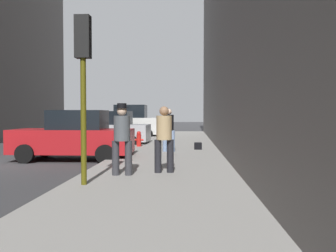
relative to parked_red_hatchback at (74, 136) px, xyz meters
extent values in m
cube|color=gray|center=(3.35, -1.42, -0.77)|extent=(4.00, 40.00, 0.15)
cube|color=#B2191E|center=(-0.05, 0.00, -0.16)|extent=(4.21, 1.86, 0.84)
cube|color=black|center=(0.15, 0.00, 0.59)|extent=(1.90, 1.57, 0.70)
cylinder|color=black|center=(-1.42, 0.91, -0.53)|extent=(0.64, 0.22, 0.64)
cylinder|color=black|center=(-1.41, -0.93, -0.53)|extent=(0.64, 0.22, 0.64)
cylinder|color=black|center=(1.31, 0.93, -0.53)|extent=(0.64, 0.22, 0.64)
cylinder|color=black|center=(1.32, -0.91, -0.53)|extent=(0.64, 0.22, 0.64)
cube|color=#B7BABF|center=(-0.05, 5.86, -0.16)|extent=(4.26, 1.99, 0.84)
cube|color=black|center=(0.15, 5.85, 0.59)|extent=(1.95, 1.63, 0.70)
cylinder|color=black|center=(-1.38, 6.82, -0.53)|extent=(0.65, 0.24, 0.64)
cylinder|color=black|center=(-1.44, 4.99, -0.53)|extent=(0.65, 0.24, 0.64)
cylinder|color=black|center=(1.35, 6.72, -0.53)|extent=(0.65, 0.24, 0.64)
cylinder|color=black|center=(1.28, 4.89, -0.53)|extent=(0.65, 0.24, 0.64)
cube|color=silver|center=(-0.05, 12.21, -0.03)|extent=(4.62, 1.90, 1.10)
cube|color=black|center=(0.15, 12.21, 0.95)|extent=(2.09, 1.59, 0.90)
cylinder|color=black|center=(-1.53, 13.15, -0.53)|extent=(0.64, 0.23, 0.64)
cylinder|color=black|center=(-1.55, 11.31, -0.53)|extent=(0.64, 0.23, 0.64)
cylinder|color=black|center=(1.46, 13.11, -0.53)|extent=(0.64, 0.23, 0.64)
cylinder|color=black|center=(1.44, 11.27, -0.53)|extent=(0.64, 0.23, 0.64)
cylinder|color=red|center=(1.80, 3.96, -0.42)|extent=(0.22, 0.22, 0.55)
sphere|color=red|center=(1.80, 3.96, -0.09)|extent=(0.20, 0.20, 0.20)
cylinder|color=red|center=(1.64, 3.96, -0.40)|extent=(0.10, 0.09, 0.09)
cylinder|color=red|center=(1.96, 3.96, -0.40)|extent=(0.10, 0.09, 0.09)
cylinder|color=#514C0F|center=(1.85, -5.31, 1.10)|extent=(0.12, 0.12, 3.60)
cube|color=black|center=(1.85, -5.31, 2.45)|extent=(0.32, 0.24, 0.90)
sphere|color=red|center=(1.85, -5.17, 2.73)|extent=(0.14, 0.14, 0.14)
sphere|color=yellow|center=(1.85, -5.17, 2.45)|extent=(0.14, 0.14, 0.14)
sphere|color=green|center=(1.85, -5.17, 2.17)|extent=(0.14, 0.14, 0.14)
cylinder|color=#728CB2|center=(3.15, 1.74, -0.27)|extent=(0.22, 0.22, 0.85)
cylinder|color=#728CB2|center=(3.46, 1.66, -0.27)|extent=(0.22, 0.22, 0.85)
cylinder|color=black|center=(3.30, 1.70, 0.46)|extent=(0.49, 0.49, 0.62)
sphere|color=beige|center=(3.30, 1.70, 0.89)|extent=(0.24, 0.24, 0.24)
cylinder|color=#333338|center=(2.29, -4.05, -0.27)|extent=(0.18, 0.18, 0.85)
cylinder|color=#333338|center=(2.61, -4.05, -0.27)|extent=(0.18, 0.18, 0.85)
cylinder|color=#4C5156|center=(2.45, -4.05, 0.46)|extent=(0.41, 0.41, 0.62)
sphere|color=beige|center=(2.45, -4.05, 0.89)|extent=(0.24, 0.24, 0.24)
cylinder|color=black|center=(2.45, -4.05, 0.96)|extent=(0.34, 0.34, 0.02)
cylinder|color=black|center=(2.45, -4.05, 1.02)|extent=(0.23, 0.23, 0.11)
cylinder|color=black|center=(3.31, -3.62, -0.27)|extent=(0.21, 0.21, 0.85)
cylinder|color=black|center=(3.62, -3.56, -0.27)|extent=(0.21, 0.21, 0.85)
cylinder|color=tan|center=(3.47, -3.59, 0.46)|extent=(0.47, 0.47, 0.62)
sphere|color=#997051|center=(3.47, -3.59, 0.89)|extent=(0.24, 0.24, 0.24)
cube|color=black|center=(4.50, 2.74, -0.56)|extent=(0.32, 0.44, 0.28)
camera|label=1|loc=(4.09, -13.17, 0.83)|focal=40.00mm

